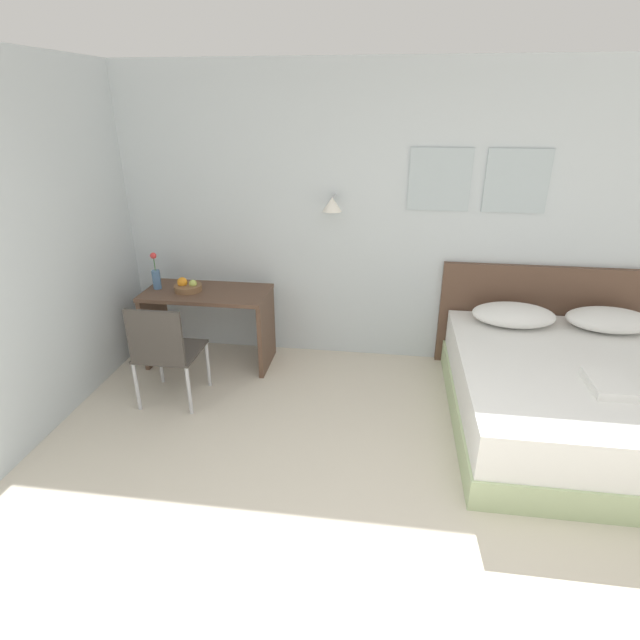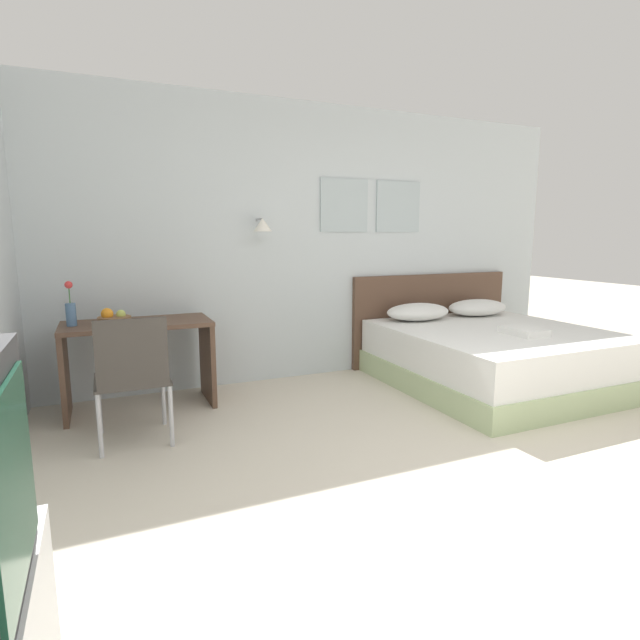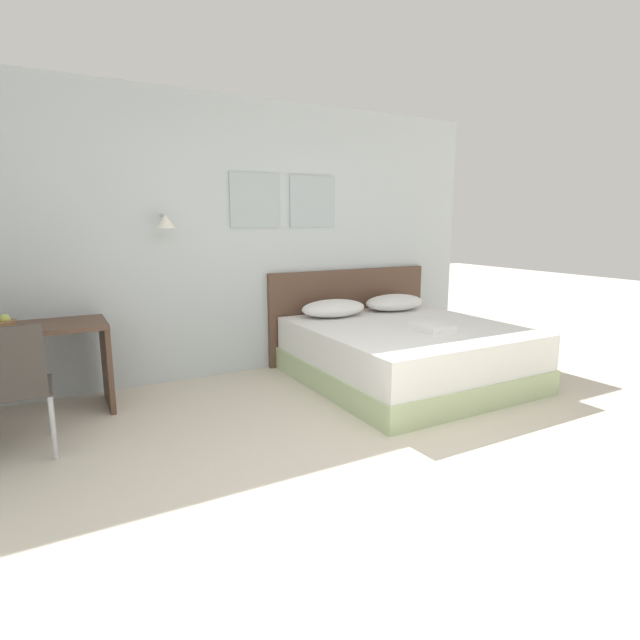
% 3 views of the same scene
% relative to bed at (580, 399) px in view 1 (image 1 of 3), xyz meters
% --- Properties ---
extents(ground_plane, '(24.00, 24.00, 0.00)m').
position_rel_bed_xyz_m(ground_plane, '(-1.44, -1.80, -0.27)').
color(ground_plane, beige).
extents(wall_back, '(5.84, 0.31, 2.65)m').
position_rel_bed_xyz_m(wall_back, '(-1.43, 1.07, 1.06)').
color(wall_back, silver).
rests_on(wall_back, ground_plane).
extents(bed, '(1.84, 1.96, 0.54)m').
position_rel_bed_xyz_m(bed, '(0.00, 0.00, 0.00)').
color(bed, '#B2C693').
rests_on(bed, ground_plane).
extents(headboard, '(1.96, 0.06, 0.98)m').
position_rel_bed_xyz_m(headboard, '(0.00, 1.01, 0.22)').
color(headboard, brown).
rests_on(headboard, ground_plane).
extents(pillow_left, '(0.69, 0.44, 0.18)m').
position_rel_bed_xyz_m(pillow_left, '(-0.39, 0.71, 0.36)').
color(pillow_left, white).
rests_on(pillow_left, bed).
extents(pillow_right, '(0.69, 0.44, 0.18)m').
position_rel_bed_xyz_m(pillow_right, '(0.39, 0.71, 0.36)').
color(pillow_right, white).
rests_on(pillow_right, bed).
extents(folded_towel_near_foot, '(0.27, 0.36, 0.06)m').
position_rel_bed_xyz_m(folded_towel_near_foot, '(0.04, -0.29, 0.30)').
color(folded_towel_near_foot, white).
rests_on(folded_towel_near_foot, bed).
extents(desk, '(1.14, 0.57, 0.72)m').
position_rel_bed_xyz_m(desk, '(-3.11, 0.67, 0.24)').
color(desk, brown).
rests_on(desk, ground_plane).
extents(desk_chair, '(0.48, 0.48, 0.89)m').
position_rel_bed_xyz_m(desk_chair, '(-3.21, -0.11, 0.25)').
color(desk_chair, '#3D3833').
rests_on(desk_chair, ground_plane).
extents(fruit_bowl, '(0.25, 0.25, 0.12)m').
position_rel_bed_xyz_m(fruit_bowl, '(-3.28, 0.65, 0.49)').
color(fruit_bowl, brown).
rests_on(fruit_bowl, desk).
extents(flower_vase, '(0.07, 0.07, 0.34)m').
position_rel_bed_xyz_m(flower_vase, '(-3.58, 0.67, 0.58)').
color(flower_vase, '#4C7099').
rests_on(flower_vase, desk).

